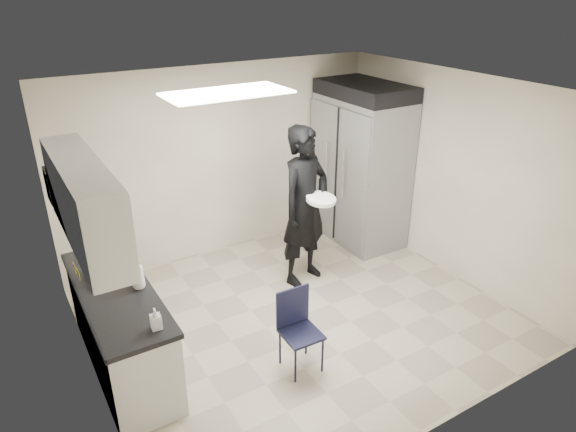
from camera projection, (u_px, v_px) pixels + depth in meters
floor at (300, 316)px, 5.97m from camera, size 4.50×4.50×0.00m
ceiling at (302, 90)px, 4.88m from camera, size 4.50×4.50×0.00m
back_wall at (222, 162)px, 6.98m from camera, size 4.50×0.00×4.50m
left_wall at (78, 271)px, 4.37m from camera, size 0.00×4.00×4.00m
right_wall at (451, 176)px, 6.48m from camera, size 0.00×4.00×4.00m
ceiling_panel at (227, 93)px, 4.92m from camera, size 1.20×0.60×0.02m
lower_counter at (121, 330)px, 5.03m from camera, size 0.60×1.90×0.86m
countertop at (115, 291)px, 4.84m from camera, size 0.64×1.95×0.05m
sink at (111, 280)px, 5.05m from camera, size 0.42×0.40×0.14m
faucet at (87, 272)px, 4.89m from camera, size 0.02×0.02×0.24m
upper_cabinets at (84, 203)px, 4.38m from camera, size 0.35×1.80×0.75m
towel_dispenser at (58, 185)px, 5.33m from camera, size 0.22×0.30×0.35m
notice_sticker_left at (78, 274)px, 4.48m from camera, size 0.00×0.12×0.07m
notice_sticker_right at (75, 268)px, 4.65m from camera, size 0.00×0.12×0.07m
commercial_fridge at (360, 171)px, 7.38m from camera, size 0.80×1.35×2.10m
fridge_compressor at (365, 90)px, 6.89m from camera, size 0.80×1.35×0.20m
folding_chair at (301, 334)px, 5.01m from camera, size 0.37×0.37×0.82m
man_tuxedo at (305, 207)px, 6.31m from camera, size 0.85×0.68×2.04m
bucket_lid at (321, 199)px, 6.08m from camera, size 0.44×0.44×0.04m
soap_bottle_a at (137, 273)px, 4.79m from camera, size 0.16×0.16×0.32m
soap_bottle_b at (156, 319)px, 4.25m from camera, size 0.09×0.10×0.19m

